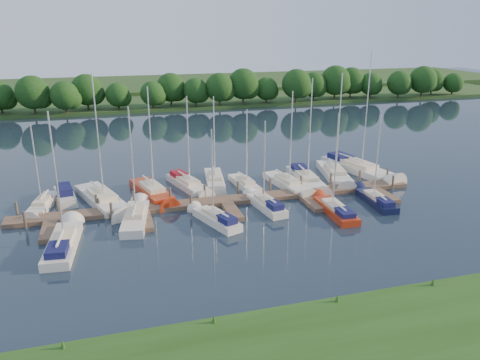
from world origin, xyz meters
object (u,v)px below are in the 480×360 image
object	(u,v)px
dock	(226,203)
sailboat_n_5	(215,181)
motorboat	(65,196)
sailboat_n_0	(43,205)
sailboat_s_2	(216,219)

from	to	relation	value
dock	sailboat_n_5	world-z (taller)	sailboat_n_5
dock	motorboat	distance (m)	16.29
sailboat_n_0	sailboat_s_2	size ratio (longest dim) A/B	0.98
motorboat	sailboat_n_5	bearing A→B (deg)	172.80
dock	sailboat_s_2	world-z (taller)	sailboat_s_2
motorboat	sailboat_s_2	bearing A→B (deg)	133.09
dock	sailboat_n_0	size ratio (longest dim) A/B	4.68
motorboat	sailboat_n_5	xyz separation A→B (m)	(15.55, 0.77, -0.08)
sailboat_s_2	dock	bearing A→B (deg)	42.72
dock	sailboat_n_0	distance (m)	17.57
dock	sailboat_s_2	distance (m)	4.40
dock	sailboat_n_5	xyz separation A→B (m)	(0.39, 6.73, 0.07)
sailboat_n_0	sailboat_s_2	world-z (taller)	sailboat_s_2
dock	sailboat_n_0	bearing A→B (deg)	166.67
sailboat_n_0	dock	bearing A→B (deg)	177.37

